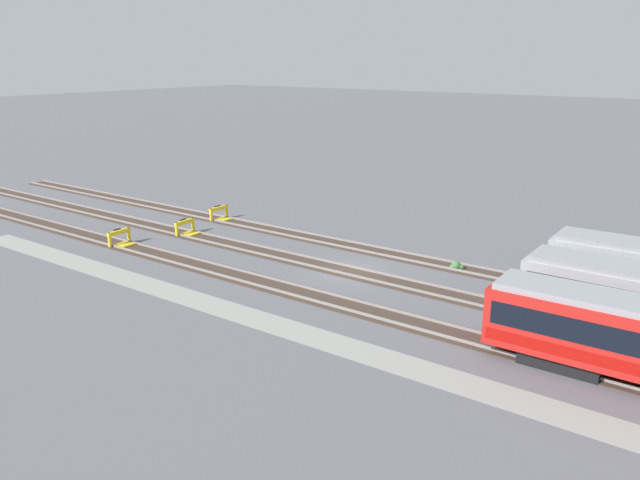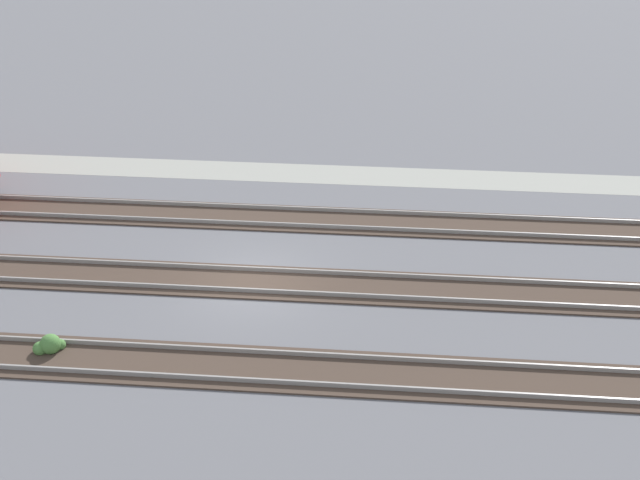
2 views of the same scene
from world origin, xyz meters
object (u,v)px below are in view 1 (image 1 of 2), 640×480
bumper_stop_nearest_track (122,239)px  weed_clump (457,266)px  bumper_stop_near_inner_track (187,228)px  bumper_stop_middle_track (221,214)px

bumper_stop_nearest_track → weed_clump: 24.61m
bumper_stop_near_inner_track → bumper_stop_middle_track: same height
bumper_stop_middle_track → bumper_stop_nearest_track: bearing=-94.2°
bumper_stop_near_inner_track → bumper_stop_nearest_track: bearing=-110.1°
bumper_stop_near_inner_track → weed_clump: size_ratio=2.18×
bumper_stop_middle_track → bumper_stop_near_inner_track: bearing=-77.5°
bumper_stop_nearest_track → bumper_stop_near_inner_track: size_ratio=1.00×
bumper_stop_near_inner_track → weed_clump: 21.41m
bumper_stop_nearest_track → bumper_stop_near_inner_track: bearing=69.9°
bumper_stop_near_inner_track → weed_clump: bumper_stop_near_inner_track is taller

